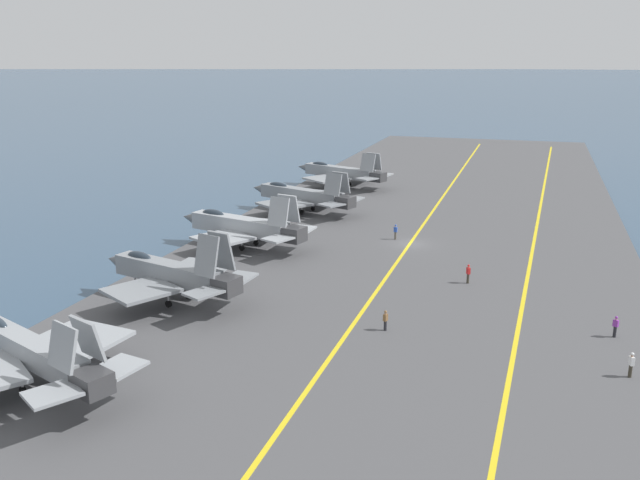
# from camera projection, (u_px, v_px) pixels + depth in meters

# --- Properties ---
(ground_plane) EXTENTS (2000.00, 2000.00, 0.00)m
(ground_plane) POSITION_uv_depth(u_px,v_px,m) (410.00, 247.00, 76.84)
(ground_plane) COLOR #334C66
(carrier_deck) EXTENTS (205.99, 48.16, 0.40)m
(carrier_deck) POSITION_uv_depth(u_px,v_px,m) (410.00, 245.00, 76.79)
(carrier_deck) COLOR #4C4C4F
(carrier_deck) RESTS_ON ground
(deck_stripe_foul_line) EXTENTS (185.31, 6.36, 0.01)m
(deck_stripe_foul_line) POSITION_uv_depth(u_px,v_px,m) (532.00, 254.00, 72.86)
(deck_stripe_foul_line) COLOR yellow
(deck_stripe_foul_line) RESTS_ON carrier_deck
(deck_stripe_centerline) EXTENTS (185.39, 0.36, 0.01)m
(deck_stripe_centerline) POSITION_uv_depth(u_px,v_px,m) (410.00, 244.00, 76.73)
(deck_stripe_centerline) COLOR yellow
(deck_stripe_centerline) RESTS_ON carrier_deck
(parked_jet_nearest) EXTENTS (13.25, 17.18, 5.89)m
(parked_jet_nearest) POSITION_uv_depth(u_px,v_px,m) (29.00, 350.00, 43.26)
(parked_jet_nearest) COLOR #93999E
(parked_jet_nearest) RESTS_ON carrier_deck
(parked_jet_second) EXTENTS (12.68, 15.22, 6.84)m
(parked_jet_second) POSITION_uv_depth(u_px,v_px,m) (171.00, 273.00, 58.13)
(parked_jet_second) COLOR gray
(parked_jet_second) RESTS_ON carrier_deck
(parked_jet_third) EXTENTS (12.66, 16.70, 6.40)m
(parked_jet_third) POSITION_uv_depth(u_px,v_px,m) (242.00, 226.00, 74.83)
(parked_jet_third) COLOR #9EA3A8
(parked_jet_third) RESTS_ON carrier_deck
(parked_jet_fourth) EXTENTS (14.05, 17.32, 5.98)m
(parked_jet_fourth) POSITION_uv_depth(u_px,v_px,m) (302.00, 195.00, 91.78)
(parked_jet_fourth) COLOR gray
(parked_jet_fourth) RESTS_ON carrier_deck
(parked_jet_fifth) EXTENTS (14.22, 17.26, 5.90)m
(parked_jet_fifth) POSITION_uv_depth(u_px,v_px,m) (341.00, 172.00, 109.51)
(parked_jet_fifth) COLOR gray
(parked_jet_fifth) RESTS_ON carrier_deck
(crew_red_vest) EXTENTS (0.46, 0.43, 1.84)m
(crew_red_vest) POSITION_uv_depth(u_px,v_px,m) (468.00, 273.00, 63.19)
(crew_red_vest) COLOR #383328
(crew_red_vest) RESTS_ON carrier_deck
(crew_purple_vest) EXTENTS (0.42, 0.46, 1.70)m
(crew_purple_vest) POSITION_uv_depth(u_px,v_px,m) (615.00, 326.00, 51.12)
(crew_purple_vest) COLOR #232328
(crew_purple_vest) RESTS_ON carrier_deck
(crew_blue_vest) EXTENTS (0.30, 0.40, 1.78)m
(crew_blue_vest) POSITION_uv_depth(u_px,v_px,m) (396.00, 231.00, 78.22)
(crew_blue_vest) COLOR #4C473D
(crew_blue_vest) RESTS_ON carrier_deck
(crew_brown_vest) EXTENTS (0.44, 0.36, 1.66)m
(crew_brown_vest) POSITION_uv_depth(u_px,v_px,m) (385.00, 319.00, 52.37)
(crew_brown_vest) COLOR #232328
(crew_brown_vest) RESTS_ON carrier_deck
(crew_white_vest) EXTENTS (0.45, 0.39, 1.78)m
(crew_white_vest) POSITION_uv_depth(u_px,v_px,m) (631.00, 364.00, 44.74)
(crew_white_vest) COLOR #383328
(crew_white_vest) RESTS_ON carrier_deck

